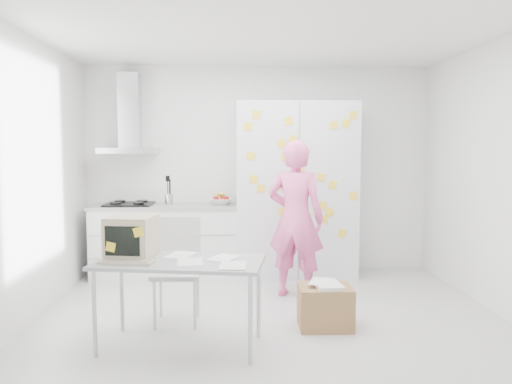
{
  "coord_description": "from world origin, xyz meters",
  "views": [
    {
      "loc": [
        -0.37,
        -4.61,
        1.63
      ],
      "look_at": [
        -0.1,
        0.66,
        1.17
      ],
      "focal_mm": 35.0,
      "sensor_mm": 36.0,
      "label": 1
    }
  ],
  "objects_px": {
    "desk": "(149,248)",
    "chair": "(178,263)",
    "person": "(296,219)",
    "cardboard_box": "(325,306)"
  },
  "relations": [
    {
      "from": "desk",
      "to": "chair",
      "type": "distance_m",
      "value": 0.63
    },
    {
      "from": "desk",
      "to": "chair",
      "type": "xyz_separation_m",
      "value": [
        0.17,
        0.55,
        -0.25
      ]
    },
    {
      "from": "person",
      "to": "cardboard_box",
      "type": "bearing_deg",
      "value": 121.84
    },
    {
      "from": "person",
      "to": "chair",
      "type": "bearing_deg",
      "value": 53.91
    },
    {
      "from": "chair",
      "to": "cardboard_box",
      "type": "distance_m",
      "value": 1.43
    },
    {
      "from": "chair",
      "to": "person",
      "type": "bearing_deg",
      "value": 31.34
    },
    {
      "from": "desk",
      "to": "cardboard_box",
      "type": "height_order",
      "value": "desk"
    },
    {
      "from": "person",
      "to": "cardboard_box",
      "type": "xyz_separation_m",
      "value": [
        0.15,
        -0.98,
        -0.66
      ]
    },
    {
      "from": "chair",
      "to": "cardboard_box",
      "type": "relative_size",
      "value": 2.01
    },
    {
      "from": "chair",
      "to": "cardboard_box",
      "type": "xyz_separation_m",
      "value": [
        1.36,
        -0.26,
        -0.36
      ]
    }
  ]
}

